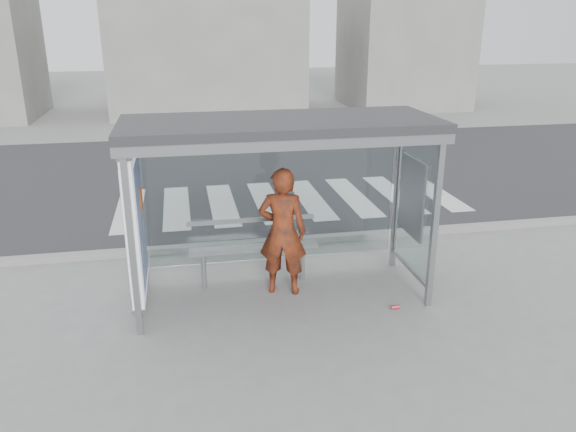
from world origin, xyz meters
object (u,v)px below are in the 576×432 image
(person, at_px, (282,232))
(soda_can, at_px, (395,307))
(bus_shelter, at_px, (253,166))

(person, bearing_deg, soda_can, 166.26)
(bus_shelter, height_order, soda_can, bus_shelter)
(person, xyz_separation_m, soda_can, (1.46, -0.85, -0.93))
(bus_shelter, relative_size, soda_can, 36.86)
(person, distance_m, soda_can, 1.92)
(bus_shelter, height_order, person, bus_shelter)
(person, relative_size, soda_can, 16.66)
(soda_can, bearing_deg, bus_shelter, 157.39)
(bus_shelter, xyz_separation_m, soda_can, (1.87, -0.78, -1.95))
(bus_shelter, bearing_deg, soda_can, -22.61)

